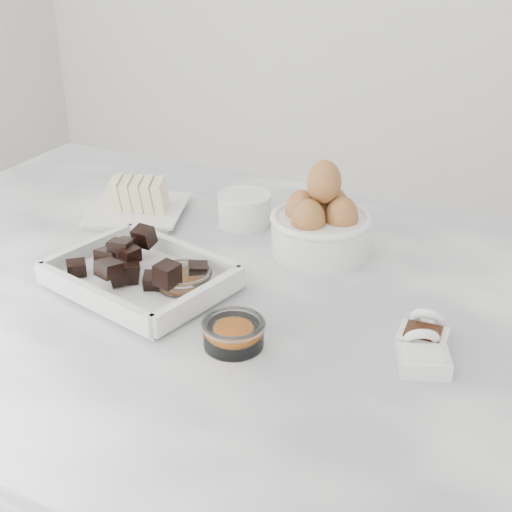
{
  "coord_description": "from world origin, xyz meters",
  "views": [
    {
      "loc": [
        0.39,
        -0.72,
        1.4
      ],
      "look_at": [
        0.02,
        0.03,
        0.98
      ],
      "focal_mm": 50.0,
      "sensor_mm": 36.0,
      "label": 1
    }
  ],
  "objects": [
    {
      "name": "honey_bowl",
      "position": [
        -0.05,
        -0.04,
        0.96
      ],
      "size": [
        0.08,
        0.08,
        0.03
      ],
      "color": "white",
      "rests_on": "marble_slab"
    },
    {
      "name": "salt_spoon",
      "position": [
        0.27,
        -0.06,
        0.95
      ],
      "size": [
        0.07,
        0.08,
        0.04
      ],
      "color": "white",
      "rests_on": "marble_slab"
    },
    {
      "name": "sugar_ramekin",
      "position": [
        -0.08,
        0.19,
        0.97
      ],
      "size": [
        0.08,
        0.08,
        0.05
      ],
      "color": "white",
      "rests_on": "marble_slab"
    },
    {
      "name": "butter_plate",
      "position": [
        -0.25,
        0.15,
        0.96
      ],
      "size": [
        0.19,
        0.19,
        0.06
      ],
      "color": "white",
      "rests_on": "marble_slab"
    },
    {
      "name": "zest_bowl",
      "position": [
        0.06,
        -0.11,
        0.96
      ],
      "size": [
        0.07,
        0.07,
        0.03
      ],
      "color": "white",
      "rests_on": "marble_slab"
    },
    {
      "name": "egg_bowl",
      "position": [
        0.06,
        0.15,
        0.99
      ],
      "size": [
        0.15,
        0.15,
        0.14
      ],
      "color": "white",
      "rests_on": "marble_slab"
    },
    {
      "name": "chocolate_dish",
      "position": [
        -0.11,
        -0.05,
        0.96
      ],
      "size": [
        0.26,
        0.22,
        0.06
      ],
      "color": "white",
      "rests_on": "marble_slab"
    },
    {
      "name": "marble_slab",
      "position": [
        0.0,
        0.0,
        0.92
      ],
      "size": [
        1.2,
        0.8,
        0.04
      ],
      "primitive_type": "cube",
      "color": "white",
      "rests_on": "cabinet"
    },
    {
      "name": "vanilla_spoon",
      "position": [
        0.26,
        -0.02,
        0.95
      ],
      "size": [
        0.06,
        0.07,
        0.04
      ],
      "color": "white",
      "rests_on": "marble_slab"
    }
  ]
}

